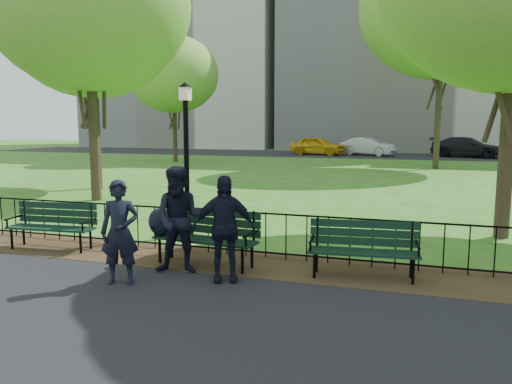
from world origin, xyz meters
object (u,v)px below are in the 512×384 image
(park_bench_right_a, at_px, (364,243))
(tree_near_w, at_px, (88,3))
(tree_far_e, at_px, (443,7))
(park_bench_left_a, at_px, (53,221))
(person_left, at_px, (120,232))
(person_right, at_px, (224,228))
(tree_mid_w, at_px, (92,25))
(park_bench_main, at_px, (185,226))
(sedan_silver, at_px, (368,147))
(tree_far_w, at_px, (174,74))
(sedan_dark, at_px, (467,147))
(lamppost, at_px, (186,154))
(taxi, at_px, (318,145))
(person_mid, at_px, (180,220))

(park_bench_right_a, distance_m, tree_near_w, 12.62)
(tree_far_e, bearing_deg, park_bench_left_a, -109.88)
(park_bench_left_a, bearing_deg, person_left, -35.96)
(person_right, bearing_deg, tree_far_e, 56.72)
(tree_mid_w, bearing_deg, park_bench_main, -46.90)
(sedan_silver, bearing_deg, park_bench_right_a, -155.42)
(tree_far_w, bearing_deg, sedan_dark, 29.48)
(tree_near_w, distance_m, person_right, 11.47)
(tree_far_w, height_order, person_right, tree_far_w)
(sedan_silver, height_order, sedan_dark, sedan_dark)
(person_left, height_order, sedan_dark, person_left)
(lamppost, xyz_separation_m, sedan_silver, (0.99, 31.10, -1.17))
(park_bench_right_a, xyz_separation_m, sedan_silver, (-3.20, 32.99, 0.15))
(lamppost, bearing_deg, sedan_dark, 74.91)
(taxi, bearing_deg, tree_mid_w, -177.60)
(tree_far_e, relative_size, sedan_dark, 2.42)
(park_bench_left_a, height_order, lamppost, lamppost)
(taxi, distance_m, sedan_dark, 11.58)
(park_bench_right_a, distance_m, sedan_silver, 33.15)
(taxi, bearing_deg, park_bench_right_a, -155.53)
(park_bench_right_a, bearing_deg, person_right, -162.26)
(tree_near_w, xyz_separation_m, person_mid, (6.51, -6.62, -5.48))
(lamppost, distance_m, taxi, 31.03)
(lamppost, height_order, tree_near_w, tree_near_w)
(tree_near_w, bearing_deg, lamppost, -36.58)
(sedan_dark, bearing_deg, person_mid, -175.32)
(lamppost, distance_m, sedan_silver, 31.14)
(tree_far_w, bearing_deg, sedan_silver, 42.04)
(sedan_silver, bearing_deg, park_bench_left_a, -166.32)
(park_bench_right_a, height_order, sedan_dark, sedan_dark)
(tree_mid_w, bearing_deg, tree_far_w, 105.00)
(tree_near_w, height_order, taxi, tree_near_w)
(park_bench_left_a, relative_size, sedan_dark, 0.35)
(tree_mid_w, height_order, person_right, tree_mid_w)
(park_bench_main, height_order, tree_near_w, tree_near_w)
(park_bench_right_a, relative_size, lamppost, 0.53)
(person_right, bearing_deg, tree_far_w, 95.25)
(park_bench_main, xyz_separation_m, lamppost, (-0.98, 2.08, 1.20))
(park_bench_right_a, bearing_deg, tree_near_w, 142.51)
(tree_far_w, bearing_deg, lamppost, -61.96)
(tree_far_w, bearing_deg, person_mid, -62.45)
(sedan_dark, bearing_deg, sedan_silver, 108.56)
(tree_mid_w, distance_m, person_right, 14.28)
(lamppost, bearing_deg, park_bench_left_a, -137.71)
(park_bench_main, relative_size, tree_near_w, 0.23)
(person_mid, distance_m, person_right, 0.90)
(person_right, distance_m, sedan_silver, 33.95)
(tree_far_w, distance_m, person_left, 26.93)
(park_bench_right_a, height_order, tree_far_e, tree_far_e)
(tree_mid_w, bearing_deg, tree_far_e, 46.12)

